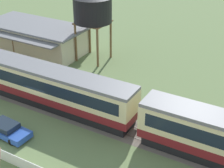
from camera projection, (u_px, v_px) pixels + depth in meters
ground_plane at (43, 106)px, 35.24m from camera, size 600.00×600.00×0.00m
passenger_train at (58, 88)px, 33.88m from camera, size 54.29×2.98×4.12m
railway_track at (52, 105)px, 35.39m from camera, size 105.87×3.60×0.04m
station_building at (36, 38)px, 47.06m from camera, size 14.28×7.92×3.76m
water_tower at (93, 8)px, 42.15m from camera, size 5.03×5.03×8.75m
parked_car_blue at (6, 129)px, 30.72m from camera, size 4.80×2.13×1.22m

